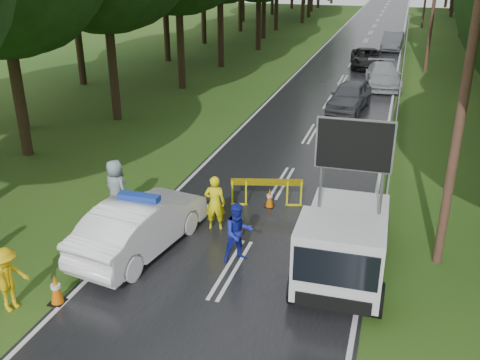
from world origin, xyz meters
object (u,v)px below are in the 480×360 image
at_px(work_truck, 343,242).
at_px(queue_car_first, 350,96).
at_px(police_sedan, 141,225).
at_px(queue_car_fourth, 393,41).
at_px(officer, 215,203).
at_px(queue_car_third, 367,58).
at_px(civilian, 238,233).
at_px(barrier, 267,186).
at_px(queue_car_second, 383,76).

relative_size(work_truck, queue_car_first, 1.12).
relative_size(police_sedan, queue_car_fourth, 1.07).
height_order(queue_car_first, queue_car_fourth, queue_car_fourth).
relative_size(officer, queue_car_first, 0.40).
relative_size(work_truck, queue_car_third, 1.00).
distance_m(police_sedan, queue_car_first, 16.93).
distance_m(work_truck, civilian, 2.77).
height_order(police_sedan, queue_car_first, police_sedan).
bearing_deg(civilian, police_sedan, 149.19).
xyz_separation_m(work_truck, officer, (-3.95, 1.54, -0.18)).
bearing_deg(police_sedan, officer, -122.17).
bearing_deg(queue_car_fourth, work_truck, -86.90).
bearing_deg(barrier, work_truck, -65.80).
relative_size(police_sedan, queue_car_first, 1.13).
height_order(civilian, queue_car_first, civilian).
relative_size(queue_car_second, queue_car_third, 1.00).
distance_m(barrier, queue_car_third, 24.76).
relative_size(barrier, queue_car_second, 0.47).
distance_m(police_sedan, work_truck, 5.50).
xyz_separation_m(work_truck, queue_car_first, (-1.61, 16.27, -0.30)).
height_order(queue_car_second, queue_car_fourth, queue_car_fourth).
distance_m(work_truck, officer, 4.24).
height_order(barrier, queue_car_fourth, queue_car_fourth).
bearing_deg(barrier, civilian, -103.00).
bearing_deg(work_truck, queue_car_first, 94.40).
bearing_deg(civilian, queue_car_fourth, 49.97).
distance_m(queue_car_first, queue_car_third, 12.00).
height_order(police_sedan, queue_car_fourth, police_sedan).
height_order(barrier, queue_car_first, queue_car_first).
bearing_deg(queue_car_first, civilian, -86.79).
xyz_separation_m(queue_car_first, queue_car_second, (1.41, 6.00, -0.03)).
height_order(work_truck, officer, work_truck).
bearing_deg(barrier, queue_car_fourth, 70.51).
relative_size(police_sedan, civilian, 2.92).
distance_m(queue_car_first, queue_car_fourth, 20.46).
bearing_deg(work_truck, officer, 157.49).
bearing_deg(work_truck, queue_car_fourth, 89.06).
distance_m(work_truck, queue_car_first, 16.35).
bearing_deg(police_sedan, civilian, -165.60).
height_order(queue_car_first, queue_car_second, queue_car_first).
relative_size(police_sedan, queue_car_second, 1.00).
bearing_deg(queue_car_first, work_truck, -77.10).
distance_m(work_truck, queue_car_second, 22.27).
relative_size(queue_car_first, queue_car_second, 0.89).
distance_m(work_truck, queue_car_third, 28.32).
distance_m(civilian, queue_car_second, 22.38).
bearing_deg(queue_car_first, queue_car_second, 84.05).
distance_m(barrier, queue_car_fourth, 33.25).
xyz_separation_m(queue_car_second, queue_car_fourth, (0.00, 14.41, 0.05)).
height_order(queue_car_second, queue_car_third, queue_car_second).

